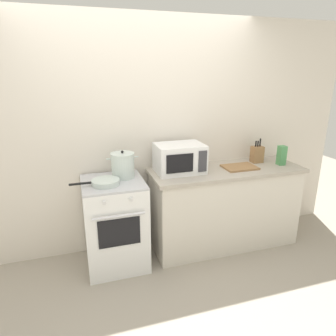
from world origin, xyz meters
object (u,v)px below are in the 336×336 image
Objects in this scene: stock_pot at (123,165)px; pasta_box at (282,155)px; stove at (115,223)px; microwave at (179,158)px; cutting_board at (240,167)px; frying_pan at (105,182)px; knife_block at (257,154)px.

pasta_box is at bearing -3.59° from stock_pot.
stove is 1.84× the size of microwave.
cutting_board is at bearing -3.68° from stock_pot.
stock_pot is 0.69× the size of frying_pan.
stock_pot is 0.89× the size of cutting_board.
frying_pan is at bearing -137.60° from stove.
microwave is 1.78× the size of knife_block.
stock_pot is 0.27m from frying_pan.
knife_block is (0.30, 0.14, 0.09)m from cutting_board.
microwave is at bearing 174.82° from pasta_box.
microwave reaches higher than stove.
stove is at bearing -173.71° from microwave.
frying_pan is 1.29× the size of cutting_board.
pasta_box is at bearing -0.87° from stove.
stove is 2.89× the size of stock_pot.
cutting_board is 1.28× the size of knife_block.
stove is at bearing -179.95° from cutting_board.
frying_pan is (-0.08, -0.07, 0.48)m from stove.
stock_pot is at bearing 38.03° from frying_pan.
frying_pan is 0.93× the size of microwave.
microwave is 0.70m from cutting_board.
cutting_board is 0.34m from knife_block.
microwave reaches higher than cutting_board.
frying_pan is at bearing -178.73° from pasta_box.
stove is at bearing -175.26° from knife_block.
cutting_board is at bearing 0.05° from stove.
knife_block reaches higher than cutting_board.
stock_pot is at bearing 179.59° from microwave.
stove is 0.60m from stock_pot.
pasta_box is (1.19, -0.11, -0.04)m from microwave.
knife_block is (1.70, 0.14, 0.56)m from stove.
frying_pan is 1.48m from cutting_board.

